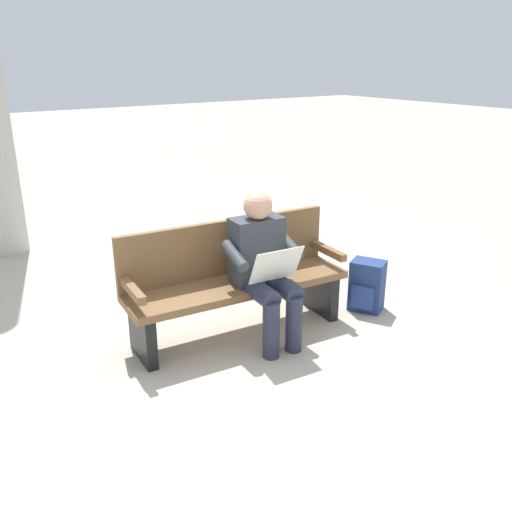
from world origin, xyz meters
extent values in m
plane|color=#B7AD99|center=(0.00, 0.00, 0.00)|extent=(40.00, 40.00, 0.00)
cube|color=brown|center=(0.00, 0.00, 0.42)|extent=(1.84, 0.65, 0.06)
cube|color=brown|center=(-0.02, -0.21, 0.68)|extent=(1.80, 0.22, 0.45)
cube|color=brown|center=(-0.85, 0.08, 0.57)|extent=(0.11, 0.48, 0.06)
cube|color=brown|center=(0.85, -0.08, 0.57)|extent=(0.11, 0.48, 0.06)
cube|color=black|center=(-0.80, 0.08, 0.20)|extent=(0.12, 0.44, 0.39)
cube|color=black|center=(0.80, -0.08, 0.20)|extent=(0.12, 0.44, 0.39)
cube|color=#33383D|center=(-0.13, 0.06, 0.71)|extent=(0.42, 0.26, 0.52)
sphere|color=tan|center=(-0.13, 0.08, 1.07)|extent=(0.22, 0.22, 0.22)
cylinder|color=#282D42|center=(-0.21, 0.28, 0.47)|extent=(0.19, 0.43, 0.15)
cylinder|color=#282D42|center=(-0.01, 0.26, 0.47)|extent=(0.19, 0.43, 0.15)
cylinder|color=#282D42|center=(-0.19, 0.47, 0.23)|extent=(0.13, 0.13, 0.45)
cylinder|color=#282D42|center=(0.01, 0.45, 0.23)|extent=(0.13, 0.13, 0.45)
cylinder|color=#33383D|center=(-0.36, 0.19, 0.74)|extent=(0.12, 0.32, 0.18)
cylinder|color=#33383D|center=(0.12, 0.14, 0.74)|extent=(0.12, 0.32, 0.18)
cube|color=silver|center=(-0.10, 0.36, 0.68)|extent=(0.41, 0.17, 0.27)
cube|color=navy|center=(-1.18, 0.27, 0.23)|extent=(0.32, 0.35, 0.45)
cube|color=navy|center=(-1.07, 0.33, 0.16)|extent=(0.13, 0.19, 0.20)
camera|label=1|loc=(2.15, 3.35, 2.13)|focal=38.47mm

